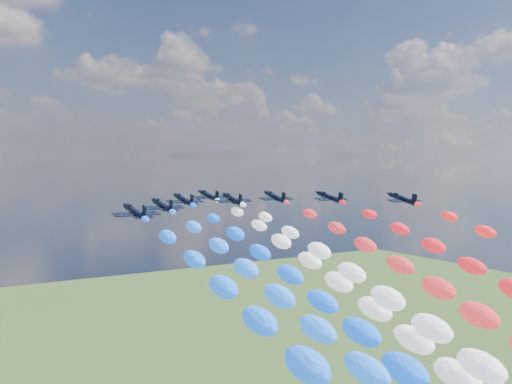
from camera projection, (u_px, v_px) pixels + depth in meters
jet_0 at (135, 212)px, 112.50m from camera, size 8.77×11.74×4.55m
jet_1 at (163, 205)px, 126.81m from camera, size 8.48×11.54×4.55m
jet_2 at (184, 200)px, 143.24m from camera, size 8.48×11.53×4.55m
trail_2 at (384, 368)px, 89.42m from camera, size 5.53×125.82×43.40m
jet_3 at (233, 199)px, 145.44m from camera, size 9.02×11.92×4.55m
trail_3 at (456, 362)px, 91.62m from camera, size 5.53×125.82×43.40m
jet_4 at (209, 196)px, 158.00m from camera, size 8.81×11.77×4.55m
trail_4 at (393, 338)px, 104.18m from camera, size 5.53×125.82×43.40m
jet_5 at (275, 197)px, 152.98m from camera, size 8.85×11.80×4.55m
trail_5 at (505, 347)px, 99.16m from camera, size 5.53×125.82×43.40m
jet_6 at (330, 197)px, 151.90m from camera, size 8.61×11.62×4.55m
jet_7 at (402, 199)px, 146.64m from camera, size 8.80×11.76×4.55m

